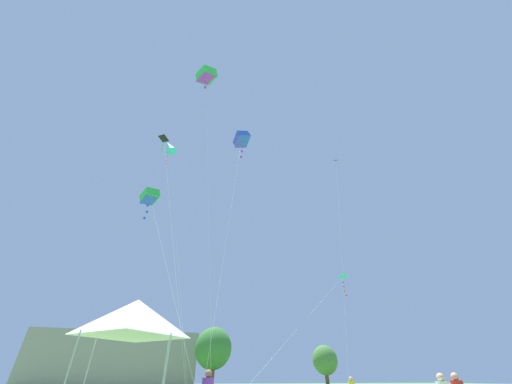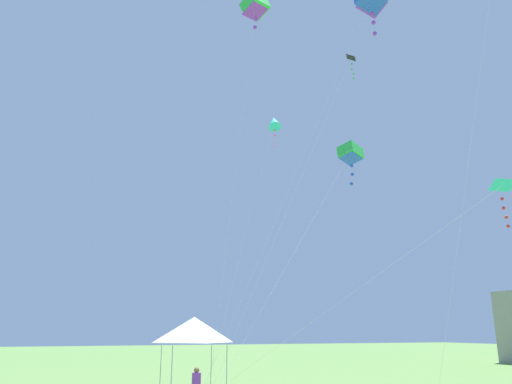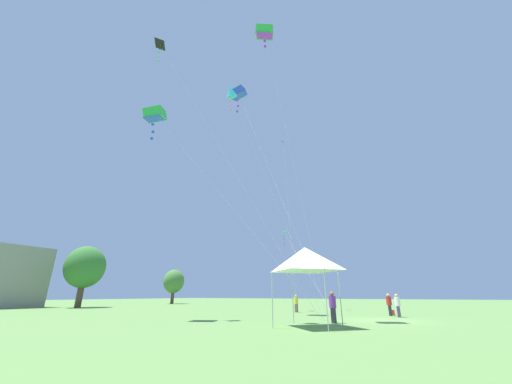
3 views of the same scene
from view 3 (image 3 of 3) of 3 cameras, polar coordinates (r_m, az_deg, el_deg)
ground_plane at (r=23.06m, az=24.08°, el=-22.41°), size 220.00×220.00×0.00m
tree_far_right at (r=62.13m, az=-16.12°, el=-16.82°), size 4.28×3.85×6.45m
tree_far_left at (r=48.65m, az=-30.98°, el=-12.76°), size 5.52×4.97×8.33m
festival_tent at (r=17.23m, az=9.82°, el=-13.09°), size 3.25×3.25×4.29m
cooler_box at (r=29.48m, az=25.53°, el=-20.91°), size 0.59×0.41×0.42m
person_yellow_shirt at (r=31.24m, az=8.04°, el=-21.07°), size 0.40×0.40×1.68m
person_white_shirt at (r=26.74m, az=26.47°, el=-19.49°), size 0.41×0.41×1.73m
person_red_shirt at (r=28.19m, az=25.09°, el=-19.57°), size 0.42×0.42×1.76m
person_purple_shirt at (r=19.87m, az=15.10°, el=-21.13°), size 0.44×0.44×1.85m
kite_blue_box_0 at (r=34.09m, az=-3.59°, el=19.06°), size 4.09×10.40×23.95m
kite_green_box_1 at (r=29.87m, az=1.71°, el=29.23°), size 3.05×4.24×24.99m
kite_cyan_delta_2 at (r=34.29m, az=5.59°, el=-8.19°), size 12.22×8.85×8.97m
kite_blue_delta_3 at (r=40.90m, az=5.43°, el=9.58°), size 4.83×3.10×22.41m
kite_cyan_diamond_4 at (r=24.42m, az=-5.12°, el=19.35°), size 4.06×6.05×17.81m
kite_green_box_5 at (r=26.89m, az=-19.57°, el=14.31°), size 6.29×13.15×16.99m
kite_black_delta_6 at (r=32.19m, az=-18.55°, el=25.82°), size 5.33×13.13×24.92m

